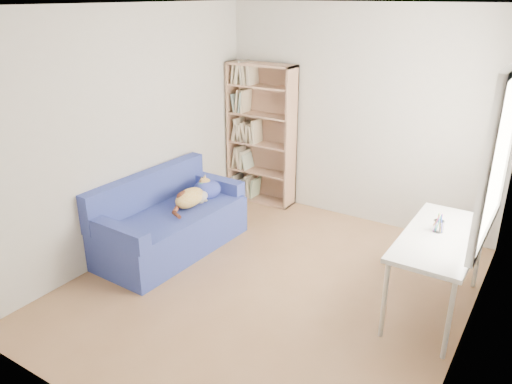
# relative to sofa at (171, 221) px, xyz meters

# --- Properties ---
(ground) EXTENTS (4.00, 4.00, 0.00)m
(ground) POSITION_rel_sofa_xyz_m (1.36, -0.10, -0.33)
(ground) COLOR olive
(ground) RESTS_ON ground
(room_shell) EXTENTS (3.54, 4.04, 2.62)m
(room_shell) POSITION_rel_sofa_xyz_m (1.46, -0.07, 1.31)
(room_shell) COLOR silver
(room_shell) RESTS_ON ground
(sofa) EXTENTS (0.89, 1.76, 0.85)m
(sofa) POSITION_rel_sofa_xyz_m (0.00, 0.00, 0.00)
(sofa) COLOR navy
(sofa) RESTS_ON ground
(bookshelf) EXTENTS (0.93, 0.29, 1.86)m
(bookshelf) POSITION_rel_sofa_xyz_m (0.10, 1.74, 0.53)
(bookshelf) COLOR #A97A5B
(bookshelf) RESTS_ON ground
(desk) EXTENTS (0.61, 1.33, 0.75)m
(desk) POSITION_rel_sofa_xyz_m (2.78, 0.36, 0.36)
(desk) COLOR white
(desk) RESTS_ON ground
(pen_cup) EXTENTS (0.09, 0.09, 0.17)m
(pen_cup) POSITION_rel_sofa_xyz_m (2.73, 0.43, 0.49)
(pen_cup) COLOR white
(pen_cup) RESTS_ON desk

